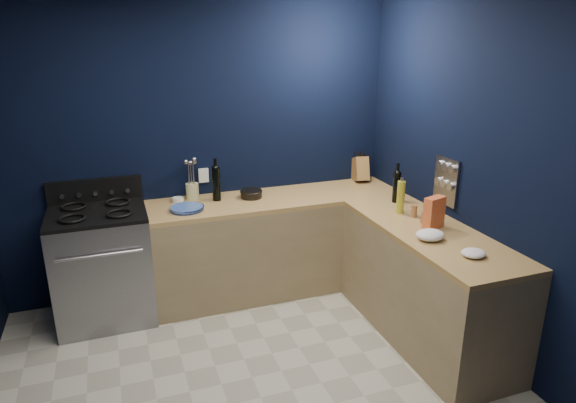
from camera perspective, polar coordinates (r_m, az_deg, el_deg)
name	(u,v)px	position (r m, az deg, el deg)	size (l,w,h in m)	color
floor	(261,399)	(3.58, -3.10, -21.55)	(3.50, 3.50, 0.02)	#B0AC9A
wall_back	(202,151)	(4.57, -9.80, 5.68)	(3.50, 0.02, 2.60)	black
wall_right	(500,185)	(3.78, 23.02, 1.75)	(0.02, 3.50, 2.60)	black
cab_back	(277,245)	(4.68, -1.23, -4.97)	(2.30, 0.63, 0.86)	#927D59
top_back	(277,199)	(4.52, -1.27, 0.27)	(2.30, 0.63, 0.04)	olive
cab_right	(425,286)	(4.10, 15.40, -9.25)	(0.63, 1.67, 0.86)	#927D59
top_right	(431,232)	(3.92, 15.96, -3.40)	(0.63, 1.67, 0.04)	olive
gas_range	(103,267)	(4.46, -20.31, -7.03)	(0.76, 0.66, 0.92)	gray
oven_door	(104,285)	(4.17, -20.26, -8.94)	(0.59, 0.02, 0.42)	black
cooktop	(96,213)	(4.28, -21.01, -1.27)	(0.76, 0.66, 0.03)	black
backguard	(95,190)	(4.54, -21.14, 1.19)	(0.76, 0.06, 0.20)	black
spice_panel	(446,181)	(4.20, 17.60, 2.23)	(0.02, 0.28, 0.38)	gray
wall_outlet	(204,175)	(4.60, -9.61, 2.96)	(0.09, 0.02, 0.13)	white
plate_stack	(187,208)	(4.25, -11.49, -0.78)	(0.27, 0.27, 0.03)	#3540AE
ramekin	(178,200)	(4.48, -12.45, 0.20)	(0.10, 0.10, 0.04)	white
utensil_crock	(192,191)	(4.52, -10.85, 1.16)	(0.11, 0.11, 0.14)	beige
wine_bottle_back	(216,184)	(4.42, -8.18, 1.99)	(0.07, 0.07, 0.30)	black
lemon_basket	(251,194)	(4.50, -4.21, 0.89)	(0.19, 0.19, 0.07)	black
knife_block	(360,169)	(5.05, 8.19, 3.67)	(0.13, 0.21, 0.23)	olive
wine_bottle_right	(397,187)	(4.44, 12.28, 1.59)	(0.07, 0.07, 0.27)	black
oil_bottle	(401,197)	(4.16, 12.72, 0.46)	(0.06, 0.06, 0.27)	#A4A528
spice_jar_near	(414,211)	(4.13, 14.19, -1.07)	(0.05, 0.05, 0.10)	olive
spice_jar_far	(424,217)	(4.02, 15.20, -1.77)	(0.04, 0.04, 0.09)	olive
crouton_bag	(434,213)	(3.91, 16.33, -1.23)	(0.17, 0.08, 0.24)	red
towel_front	(430,235)	(3.71, 15.90, -3.69)	(0.21, 0.18, 0.07)	white
towel_end	(473,253)	(3.53, 20.40, -5.54)	(0.16, 0.15, 0.05)	white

